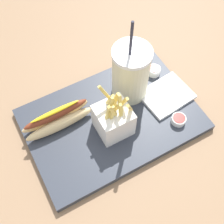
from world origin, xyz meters
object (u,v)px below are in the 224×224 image
object	(u,v)px
hot_dog_1	(57,119)
ketchup_cup_2	(179,119)
soda_cup	(131,73)
ketchup_cup_1	(154,71)
fries_basket	(113,119)
napkin_stack	(166,95)

from	to	relation	value
hot_dog_1	ketchup_cup_2	xyz separation A→B (m)	(-0.28, 0.15, -0.02)
soda_cup	ketchup_cup_1	world-z (taller)	soda_cup
hot_dog_1	ketchup_cup_1	distance (m)	0.31
soda_cup	hot_dog_1	xyz separation A→B (m)	(0.21, 0.00, -0.06)
ketchup_cup_1	ketchup_cup_2	xyz separation A→B (m)	(0.03, 0.17, -0.00)
soda_cup	ketchup_cup_2	xyz separation A→B (m)	(-0.06, 0.15, -0.07)
ketchup_cup_2	fries_basket	bearing A→B (deg)	-21.96
napkin_stack	hot_dog_1	bearing A→B (deg)	-12.16
hot_dog_1	napkin_stack	distance (m)	0.30
ketchup_cup_1	napkin_stack	size ratio (longest dim) A/B	0.28
fries_basket	soda_cup	bearing A→B (deg)	-139.45
ketchup_cup_1	napkin_stack	xyz separation A→B (m)	(0.01, 0.08, -0.01)
ketchup_cup_2	napkin_stack	world-z (taller)	ketchup_cup_2
ketchup_cup_1	napkin_stack	distance (m)	0.09
fries_basket	ketchup_cup_2	world-z (taller)	fries_basket
soda_cup	fries_basket	bearing A→B (deg)	40.55
hot_dog_1	ketchup_cup_2	world-z (taller)	hot_dog_1
soda_cup	ketchup_cup_1	bearing A→B (deg)	-168.06
ketchup_cup_1	ketchup_cup_2	distance (m)	0.17
ketchup_cup_2	napkin_stack	distance (m)	0.08
fries_basket	hot_dog_1	bearing A→B (deg)	-34.39
hot_dog_1	napkin_stack	world-z (taller)	hot_dog_1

